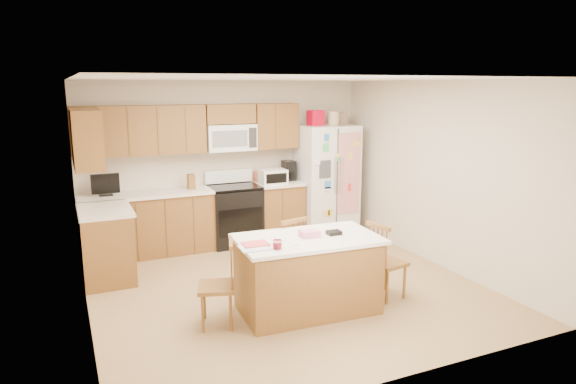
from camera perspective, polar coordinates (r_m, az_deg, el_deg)
name	(u,v)px	position (r m, az deg, el deg)	size (l,w,h in m)	color
ground	(284,286)	(6.42, -0.40, -10.44)	(4.50, 4.50, 0.00)	olive
room_shell	(284,171)	(6.03, -0.42, 2.34)	(4.60, 4.60, 2.52)	beige
cabinetry	(171,193)	(7.53, -12.85, -0.12)	(3.36, 1.56, 2.15)	brown
stove	(234,214)	(8.00, -6.01, -2.43)	(0.76, 0.65, 1.13)	black
refrigerator	(326,179)	(8.46, 4.22, 1.48)	(0.90, 0.79, 2.04)	white
island	(307,274)	(5.65, 2.18, -9.05)	(1.60, 0.97, 0.92)	brown
windsor_chair_left	(219,286)	(5.36, -7.70, -10.30)	(0.47, 0.48, 0.90)	brown
windsor_chair_back	(287,256)	(6.18, -0.09, -7.08)	(0.46, 0.45, 0.91)	brown
windsor_chair_right	(385,262)	(6.07, 10.75, -7.68)	(0.43, 0.45, 0.90)	brown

